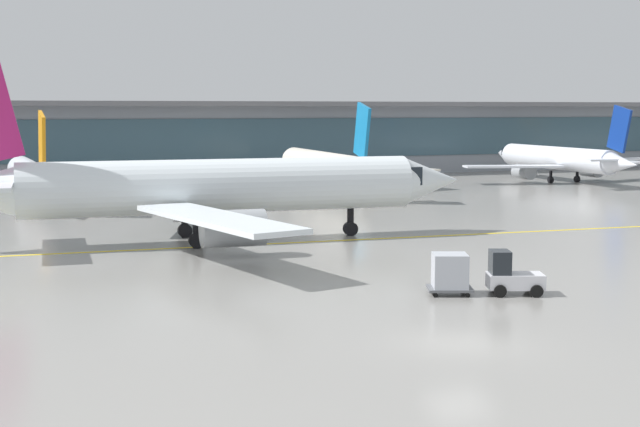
{
  "coord_description": "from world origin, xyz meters",
  "views": [
    {
      "loc": [
        -16.45,
        -28.25,
        8.77
      ],
      "look_at": [
        0.82,
        16.77,
        3.0
      ],
      "focal_mm": 49.57,
      "sensor_mm": 36.0,
      "label": 1
    }
  ],
  "objects_px": {
    "taxiing_regional_jet": "(215,188)",
    "cargo_dolly_lead": "(450,272)",
    "gate_airplane_2": "(31,176)",
    "gate_airplane_3": "(323,166)",
    "gate_airplane_4": "(558,159)",
    "baggage_tug": "(511,276)"
  },
  "relations": [
    {
      "from": "gate_airplane_2",
      "to": "cargo_dolly_lead",
      "type": "height_order",
      "value": "gate_airplane_2"
    },
    {
      "from": "taxiing_regional_jet",
      "to": "cargo_dolly_lead",
      "type": "relative_size",
      "value": 14.12
    },
    {
      "from": "gate_airplane_4",
      "to": "baggage_tug",
      "type": "distance_m",
      "value": 67.27
    },
    {
      "from": "gate_airplane_4",
      "to": "baggage_tug",
      "type": "height_order",
      "value": "gate_airplane_4"
    },
    {
      "from": "taxiing_regional_jet",
      "to": "gate_airplane_3",
      "type": "bearing_deg",
      "value": 60.69
    },
    {
      "from": "cargo_dolly_lead",
      "to": "baggage_tug",
      "type": "bearing_deg",
      "value": -0.0
    },
    {
      "from": "gate_airplane_2",
      "to": "cargo_dolly_lead",
      "type": "relative_size",
      "value": 10.23
    },
    {
      "from": "cargo_dolly_lead",
      "to": "taxiing_regional_jet",
      "type": "bearing_deg",
      "value": 128.51
    },
    {
      "from": "gate_airplane_4",
      "to": "taxiing_regional_jet",
      "type": "relative_size",
      "value": 0.77
    },
    {
      "from": "gate_airplane_2",
      "to": "gate_airplane_3",
      "type": "xyz_separation_m",
      "value": [
        29.01,
        0.69,
        0.21
      ]
    },
    {
      "from": "baggage_tug",
      "to": "cargo_dolly_lead",
      "type": "distance_m",
      "value": 2.88
    },
    {
      "from": "taxiing_regional_jet",
      "to": "cargo_dolly_lead",
      "type": "distance_m",
      "value": 21.28
    },
    {
      "from": "gate_airplane_2",
      "to": "taxiing_regional_jet",
      "type": "xyz_separation_m",
      "value": [
        10.08,
        -28.41,
        0.98
      ]
    },
    {
      "from": "taxiing_regional_jet",
      "to": "baggage_tug",
      "type": "relative_size",
      "value": 12.22
    },
    {
      "from": "baggage_tug",
      "to": "gate_airplane_2",
      "type": "bearing_deg",
      "value": 132.27
    },
    {
      "from": "gate_airplane_2",
      "to": "gate_airplane_4",
      "type": "distance_m",
      "value": 60.34
    },
    {
      "from": "taxiing_regional_jet",
      "to": "baggage_tug",
      "type": "distance_m",
      "value": 23.18
    },
    {
      "from": "gate_airplane_2",
      "to": "baggage_tug",
      "type": "xyz_separation_m",
      "value": [
        19.01,
        -49.64,
        -1.69
      ]
    },
    {
      "from": "cargo_dolly_lead",
      "to": "gate_airplane_2",
      "type": "bearing_deg",
      "value": 129.89
    },
    {
      "from": "gate_airplane_4",
      "to": "cargo_dolly_lead",
      "type": "relative_size",
      "value": 10.82
    },
    {
      "from": "taxiing_regional_jet",
      "to": "gate_airplane_2",
      "type": "bearing_deg",
      "value": 113.27
    },
    {
      "from": "baggage_tug",
      "to": "cargo_dolly_lead",
      "type": "relative_size",
      "value": 1.15
    }
  ]
}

